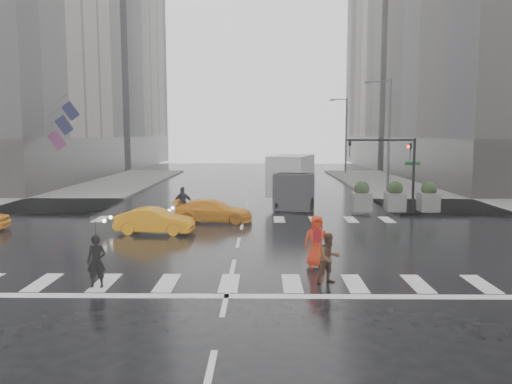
{
  "coord_description": "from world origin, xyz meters",
  "views": [
    {
      "loc": [
        1.04,
        -21.47,
        4.73
      ],
      "look_at": [
        0.75,
        2.0,
        2.01
      ],
      "focal_mm": 35.0,
      "sensor_mm": 36.0,
      "label": 1
    }
  ],
  "objects_px": {
    "pedestrian_brown": "(329,258)",
    "pedestrian_orange": "(317,241)",
    "traffic_signal_pole": "(397,160)",
    "taxi_mid": "(155,221)",
    "box_truck": "(292,179)"
  },
  "relations": [
    {
      "from": "traffic_signal_pole",
      "to": "pedestrian_orange",
      "type": "bearing_deg",
      "value": -116.61
    },
    {
      "from": "taxi_mid",
      "to": "pedestrian_orange",
      "type": "bearing_deg",
      "value": -124.69
    },
    {
      "from": "traffic_signal_pole",
      "to": "box_truck",
      "type": "xyz_separation_m",
      "value": [
        -6.01,
        3.28,
        -1.45
      ]
    },
    {
      "from": "taxi_mid",
      "to": "pedestrian_brown",
      "type": "bearing_deg",
      "value": -131.9
    },
    {
      "from": "pedestrian_brown",
      "to": "box_truck",
      "type": "relative_size",
      "value": 0.26
    },
    {
      "from": "box_truck",
      "to": "pedestrian_orange",
      "type": "bearing_deg",
      "value": -73.49
    },
    {
      "from": "pedestrian_brown",
      "to": "pedestrian_orange",
      "type": "relative_size",
      "value": 0.87
    },
    {
      "from": "traffic_signal_pole",
      "to": "box_truck",
      "type": "relative_size",
      "value": 0.72
    },
    {
      "from": "taxi_mid",
      "to": "box_truck",
      "type": "distance_m",
      "value": 11.75
    },
    {
      "from": "pedestrian_brown",
      "to": "box_truck",
      "type": "xyz_separation_m",
      "value": [
        -0.18,
        17.22,
        0.96
      ]
    },
    {
      "from": "pedestrian_brown",
      "to": "pedestrian_orange",
      "type": "bearing_deg",
      "value": 71.04
    },
    {
      "from": "traffic_signal_pole",
      "to": "pedestrian_orange",
      "type": "xyz_separation_m",
      "value": [
        -6.02,
        -12.01,
        -2.28
      ]
    },
    {
      "from": "pedestrian_brown",
      "to": "box_truck",
      "type": "bearing_deg",
      "value": 66.01
    },
    {
      "from": "pedestrian_orange",
      "to": "taxi_mid",
      "type": "height_order",
      "value": "pedestrian_orange"
    },
    {
      "from": "pedestrian_brown",
      "to": "pedestrian_orange",
      "type": "height_order",
      "value": "pedestrian_orange"
    }
  ]
}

